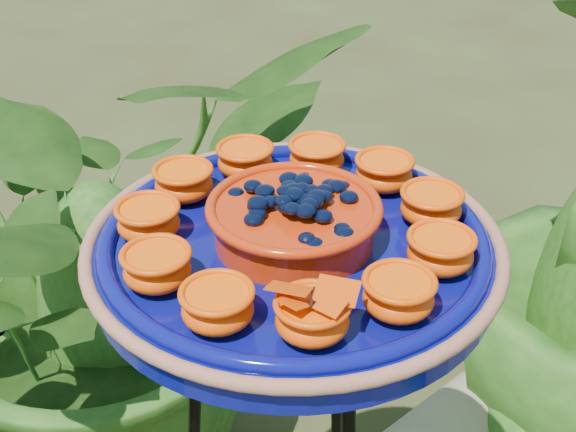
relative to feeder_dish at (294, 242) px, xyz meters
The scene contains 2 objects.
feeder_dish is the anchor object (origin of this frame).
shrub_back_left 0.79m from the feeder_dish, 129.06° to the left, with size 0.92×0.80×1.02m, color #1E4412.
Camera 1 is at (-0.03, -0.81, 1.44)m, focal length 50.00 mm.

